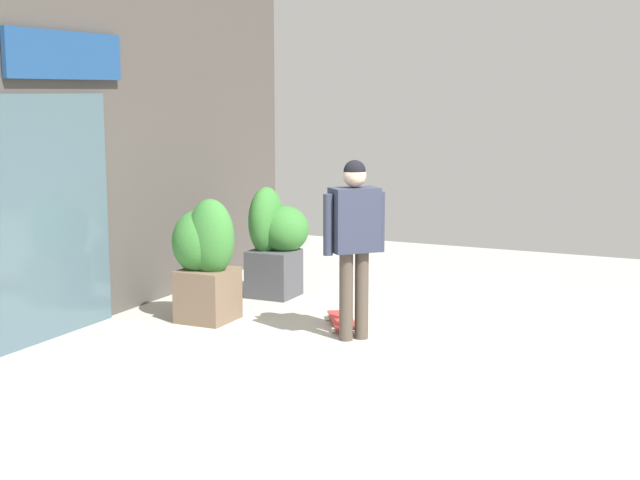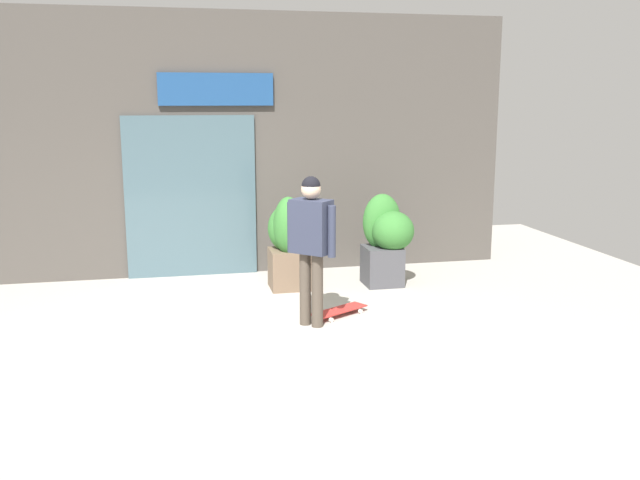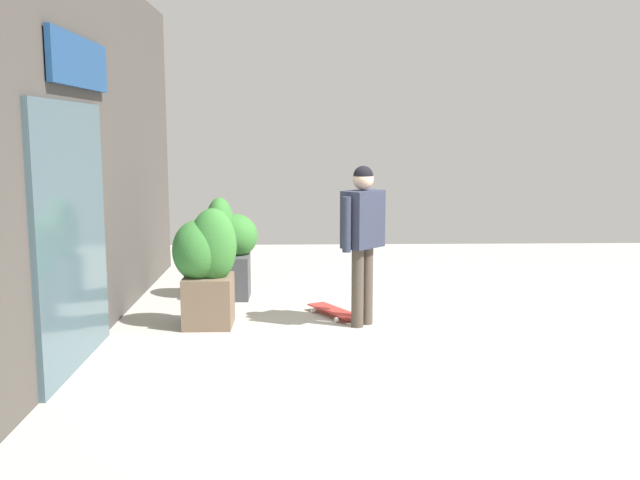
{
  "view_description": "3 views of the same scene",
  "coord_description": "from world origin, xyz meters",
  "views": [
    {
      "loc": [
        -7.32,
        -2.78,
        2.33
      ],
      "look_at": [
        0.67,
        0.92,
        0.9
      ],
      "focal_mm": 51.42,
      "sensor_mm": 36.0,
      "label": 1
    },
    {
      "loc": [
        -1.05,
        -7.02,
        2.54
      ],
      "look_at": [
        0.67,
        0.92,
        0.9
      ],
      "focal_mm": 39.38,
      "sensor_mm": 36.0,
      "label": 2
    },
    {
      "loc": [
        -6.91,
        1.14,
        2.05
      ],
      "look_at": [
        0.67,
        0.92,
        0.9
      ],
      "focal_mm": 39.91,
      "sensor_mm": 36.0,
      "label": 3
    }
  ],
  "objects": [
    {
      "name": "building_facade",
      "position": [
        -0.03,
        3.26,
        1.86
      ],
      "size": [
        7.92,
        0.31,
        3.75
      ],
      "color": "#4C4742",
      "rests_on": "ground_plane"
    },
    {
      "name": "skateboarder",
      "position": [
        0.47,
        0.48,
        1.05
      ],
      "size": [
        0.5,
        0.49,
        1.7
      ],
      "rotation": [
        0.0,
        0.0,
        0.81
      ],
      "color": "#4C4238",
      "rests_on": "ground_plane"
    },
    {
      "name": "ground_plane",
      "position": [
        0.0,
        0.0,
        0.0
      ],
      "size": [
        12.0,
        12.0,
        0.0
      ],
      "primitive_type": "plane",
      "color": "#B2ADA3"
    },
    {
      "name": "skateboard",
      "position": [
        0.86,
        0.76,
        0.06
      ],
      "size": [
        0.77,
        0.58,
        0.08
      ],
      "rotation": [
        0.0,
        0.0,
        0.54
      ],
      "color": "red",
      "rests_on": "ground_plane"
    },
    {
      "name": "planter_box_right",
      "position": [
        0.5,
        2.13,
        0.67
      ],
      "size": [
        0.56,
        0.68,
        1.26
      ],
      "color": "brown",
      "rests_on": "ground_plane"
    },
    {
      "name": "planter_box_left",
      "position": [
        1.84,
        2.04,
        0.67
      ],
      "size": [
        0.66,
        0.64,
        1.26
      ],
      "color": "#47474C",
      "rests_on": "ground_plane"
    }
  ]
}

